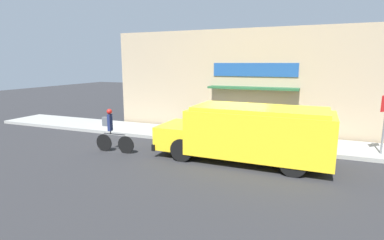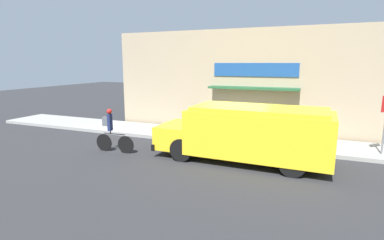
% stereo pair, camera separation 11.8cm
% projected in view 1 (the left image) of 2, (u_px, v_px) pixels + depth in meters
% --- Properties ---
extents(ground_plane, '(70.00, 70.00, 0.00)m').
position_uv_depth(ground_plane, '(235.00, 148.00, 12.63)').
color(ground_plane, '#2B2B2D').
extents(sidewalk, '(28.00, 2.52, 0.16)m').
position_uv_depth(sidewalk, '(242.00, 139.00, 13.76)').
color(sidewalk, '#999993').
rests_on(sidewalk, ground_plane).
extents(storefront, '(14.78, 0.91, 5.17)m').
position_uv_depth(storefront, '(250.00, 82.00, 14.68)').
color(storefront, tan).
rests_on(storefront, ground_plane).
extents(school_bus, '(6.28, 2.75, 2.01)m').
position_uv_depth(school_bus, '(249.00, 132.00, 10.75)').
color(school_bus, yellow).
rests_on(school_bus, ground_plane).
extents(cyclist, '(1.71, 0.21, 1.75)m').
position_uv_depth(cyclist, '(112.00, 132.00, 11.91)').
color(cyclist, black).
rests_on(cyclist, ground_plane).
extents(trash_bin, '(0.47, 0.47, 0.95)m').
position_uv_depth(trash_bin, '(189.00, 120.00, 15.55)').
color(trash_bin, '#2D5138').
rests_on(trash_bin, sidewalk).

